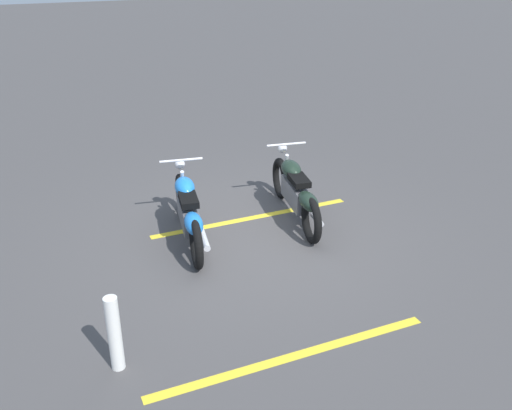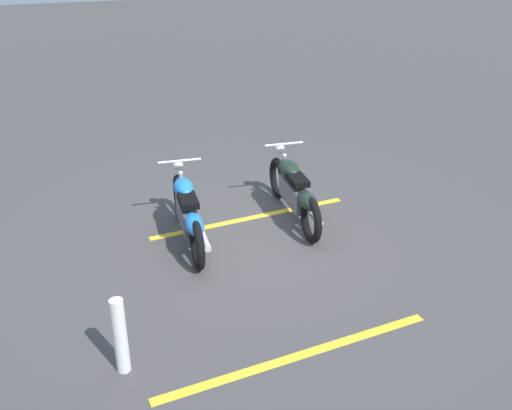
% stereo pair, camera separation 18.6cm
% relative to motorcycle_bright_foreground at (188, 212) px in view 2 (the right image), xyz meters
% --- Properties ---
extents(ground_plane, '(60.00, 60.00, 0.00)m').
position_rel_motorcycle_bright_foreground_xyz_m(ground_plane, '(0.19, 0.84, -0.46)').
color(ground_plane, '#474444').
extents(motorcycle_bright_foreground, '(2.23, 0.62, 1.04)m').
position_rel_motorcycle_bright_foreground_xyz_m(motorcycle_bright_foreground, '(0.00, 0.00, 0.00)').
color(motorcycle_bright_foreground, black).
rests_on(motorcycle_bright_foreground, ground).
extents(motorcycle_dark_foreground, '(2.23, 0.62, 1.04)m').
position_rel_motorcycle_bright_foreground_xyz_m(motorcycle_dark_foreground, '(-0.16, 1.68, 0.00)').
color(motorcycle_dark_foreground, black).
rests_on(motorcycle_dark_foreground, ground).
extents(bollard_post, '(0.14, 0.14, 0.85)m').
position_rel_motorcycle_bright_foreground_xyz_m(bollard_post, '(2.38, -1.26, -0.04)').
color(bollard_post, white).
rests_on(bollard_post, ground).
extents(parking_stripe_near, '(0.41, 3.20, 0.01)m').
position_rel_motorcycle_bright_foreground_xyz_m(parking_stripe_near, '(-0.40, 1.06, -0.46)').
color(parking_stripe_near, yellow).
rests_on(parking_stripe_near, ground).
extents(parking_stripe_mid, '(0.41, 3.20, 0.01)m').
position_rel_motorcycle_bright_foreground_xyz_m(parking_stripe_mid, '(2.78, 0.49, -0.46)').
color(parking_stripe_mid, yellow).
rests_on(parking_stripe_mid, ground).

